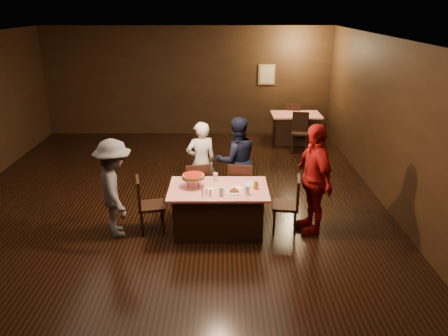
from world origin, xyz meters
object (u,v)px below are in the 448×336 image
at_px(chair_end_right, 285,204).
at_px(diner_white_jacket, 201,162).
at_px(chair_end_left, 151,205).
at_px(glass_front_right, 247,190).
at_px(back_table, 295,128).
at_px(glass_back, 215,177).
at_px(chair_back_far, 292,119).
at_px(chair_far_right, 241,186).
at_px(plate_empty, 252,184).
at_px(chair_far_left, 197,186).
at_px(chair_back_near, 300,132).
at_px(diner_grey_knit, 115,188).
at_px(main_table, 218,209).
at_px(glass_front_left, 221,191).
at_px(diner_red_shirt, 314,179).
at_px(pizza_stand, 193,176).
at_px(glass_amber, 256,185).
at_px(diner_navy_hoodie, 237,160).

xyz_separation_m(chair_end_right, diner_white_jacket, (-1.43, 1.23, 0.30)).
xyz_separation_m(chair_end_left, glass_front_right, (1.55, -0.25, 0.37)).
relative_size(back_table, glass_front_right, 9.29).
xyz_separation_m(chair_end_right, glass_back, (-1.15, 0.30, 0.37)).
distance_m(chair_end_right, chair_back_far, 5.65).
height_order(chair_far_right, plate_empty, chair_far_right).
bearing_deg(chair_far_left, chair_back_near, -138.11).
bearing_deg(diner_white_jacket, back_table, -140.34).
distance_m(chair_far_left, diner_grey_knit, 1.54).
bearing_deg(main_table, back_table, 67.65).
bearing_deg(chair_far_right, main_table, 69.55).
bearing_deg(chair_back_near, glass_front_left, -104.06).
bearing_deg(diner_red_shirt, pizza_stand, -105.16).
bearing_deg(glass_front_right, chair_back_far, 74.68).
bearing_deg(glass_front_right, chair_back_near, 70.58).
height_order(chair_far_right, glass_front_left, chair_far_right).
distance_m(chair_back_far, glass_amber, 5.82).
xyz_separation_m(chair_back_near, glass_back, (-2.09, -3.97, 0.37)).
bearing_deg(chair_far_left, back_table, -133.42).
xyz_separation_m(chair_end_right, pizza_stand, (-1.50, 0.05, 0.48)).
bearing_deg(main_table, glass_front_right, -29.05).
height_order(chair_end_left, glass_front_left, chair_end_left).
bearing_deg(chair_back_near, chair_end_right, -92.96).
bearing_deg(plate_empty, pizza_stand, -173.99).
height_order(diner_white_jacket, glass_amber, diner_white_jacket).
bearing_deg(glass_amber, plate_empty, 104.04).
height_order(chair_far_left, chair_end_right, same).
bearing_deg(chair_end_left, plate_empty, -98.15).
distance_m(pizza_stand, plate_empty, 0.97).
bearing_deg(chair_end_right, glass_front_left, -65.23).
bearing_deg(chair_back_near, diner_white_jacket, -118.51).
relative_size(chair_end_right, plate_empty, 3.80).
xyz_separation_m(chair_back_near, glass_amber, (-1.44, -4.32, 0.37)).
relative_size(diner_navy_hoodie, diner_red_shirt, 0.90).
height_order(chair_far_left, chair_far_right, same).
bearing_deg(chair_back_far, glass_back, 77.85).
xyz_separation_m(pizza_stand, glass_back, (0.35, 0.25, -0.11)).
distance_m(back_table, chair_far_left, 4.88).
distance_m(chair_back_far, plate_empty, 5.63).
bearing_deg(glass_front_left, glass_amber, 24.44).
height_order(pizza_stand, plate_empty, pizza_stand).
xyz_separation_m(chair_back_near, diner_red_shirt, (-0.51, -4.25, 0.44)).
bearing_deg(plate_empty, main_table, -164.74).
bearing_deg(chair_back_near, chair_far_right, -105.52).
distance_m(glass_front_right, glass_back, 0.74).
bearing_deg(glass_front_left, main_table, 99.46).
bearing_deg(chair_far_left, plate_empty, 134.37).
xyz_separation_m(plate_empty, glass_front_right, (-0.10, -0.40, 0.06)).
distance_m(back_table, chair_back_near, 0.71).
xyz_separation_m(main_table, diner_red_shirt, (1.54, 0.03, 0.53)).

